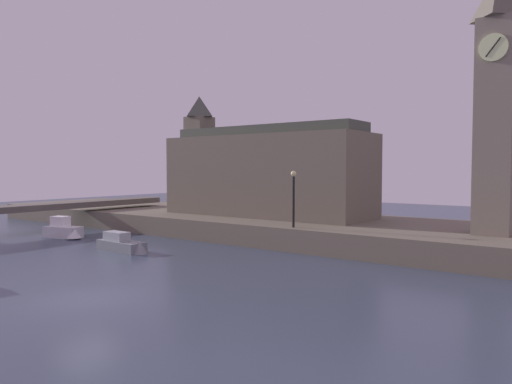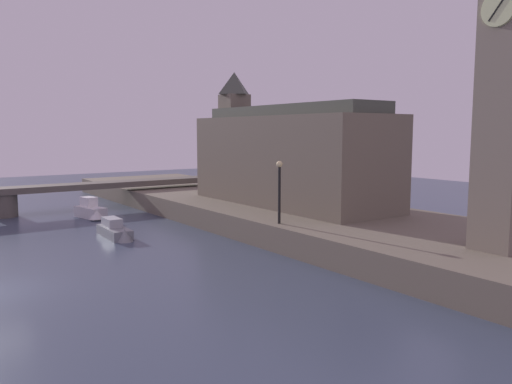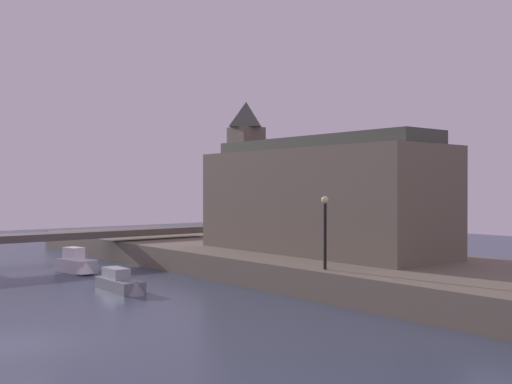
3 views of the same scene
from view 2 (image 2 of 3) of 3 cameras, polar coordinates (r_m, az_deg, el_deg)
name	(u,v)px [view 2 (image 2 of 3)]	position (r m, az deg, el deg)	size (l,w,h in m)	color
far_embankment	(337,226)	(33.72, 9.02, -3.70)	(70.00, 12.00, 1.50)	#6B6051
clock_tower	(508,76)	(25.30, 26.23, 11.50)	(2.18, 2.23, 14.95)	slate
parliament_hall	(286,156)	(38.00, 3.38, 4.05)	(17.04, 6.14, 10.24)	#6B6051
bridge_span	(2,195)	(45.64, -26.41, -0.33)	(2.27, 32.62, 2.34)	#5B544C
streetlamp	(279,184)	(29.53, 2.62, 0.86)	(0.36, 0.36, 3.64)	black
boat_ferry_white	(91,211)	(42.54, -17.83, -2.01)	(3.71, 1.88, 1.62)	silver
boat_cruiser_grey	(116,231)	(34.32, -15.25, -4.22)	(4.27, 1.36, 1.31)	gray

